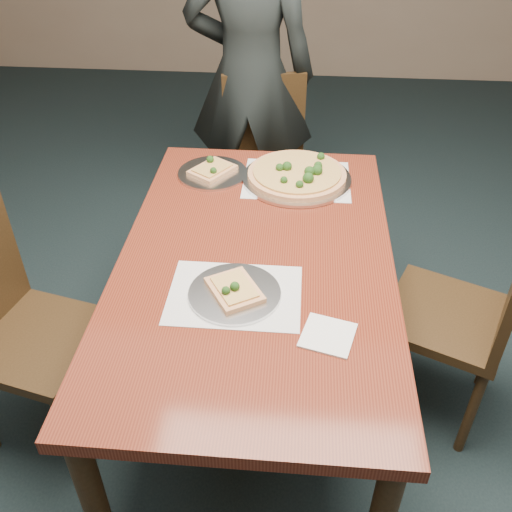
# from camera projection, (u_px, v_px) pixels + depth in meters

# --- Properties ---
(ground) EXTENTS (8.00, 8.00, 0.00)m
(ground) POSITION_uv_depth(u_px,v_px,m) (292.00, 452.00, 2.15)
(ground) COLOR black
(ground) RESTS_ON ground
(dining_table) EXTENTS (0.90, 1.50, 0.75)m
(dining_table) POSITION_uv_depth(u_px,v_px,m) (256.00, 277.00, 1.93)
(dining_table) COLOR #561C11
(dining_table) RESTS_ON ground
(chair_far) EXTENTS (0.49, 0.49, 0.91)m
(chair_far) POSITION_uv_depth(u_px,v_px,m) (266.00, 157.00, 2.92)
(chair_far) COLOR black
(chair_far) RESTS_ON ground
(chair_left) EXTENTS (0.51, 0.51, 0.91)m
(chair_left) POSITION_uv_depth(u_px,v_px,m) (14.00, 322.00, 1.96)
(chair_left) COLOR black
(chair_left) RESTS_ON ground
(chair_right) EXTENTS (0.56, 0.56, 0.91)m
(chair_right) POSITION_uv_depth(u_px,v_px,m) (472.00, 311.00, 2.01)
(chair_right) COLOR black
(chair_right) RESTS_ON ground
(diner) EXTENTS (0.67, 0.46, 1.77)m
(diner) POSITION_uv_depth(u_px,v_px,m) (250.00, 76.00, 2.82)
(diner) COLOR black
(diner) RESTS_ON ground
(placemat_main) EXTENTS (0.42, 0.32, 0.00)m
(placemat_main) POSITION_uv_depth(u_px,v_px,m) (297.00, 180.00, 2.27)
(placemat_main) COLOR white
(placemat_main) RESTS_ON dining_table
(placemat_near) EXTENTS (0.40, 0.30, 0.00)m
(placemat_near) POSITION_uv_depth(u_px,v_px,m) (235.00, 295.00, 1.72)
(placemat_near) COLOR white
(placemat_near) RESTS_ON dining_table
(pizza_pan) EXTENTS (0.43, 0.43, 0.08)m
(pizza_pan) POSITION_uv_depth(u_px,v_px,m) (297.00, 175.00, 2.26)
(pizza_pan) COLOR silver
(pizza_pan) RESTS_ON dining_table
(slice_plate_near) EXTENTS (0.28, 0.28, 0.06)m
(slice_plate_near) POSITION_uv_depth(u_px,v_px,m) (234.00, 292.00, 1.71)
(slice_plate_near) COLOR silver
(slice_plate_near) RESTS_ON dining_table
(slice_plate_far) EXTENTS (0.28, 0.28, 0.06)m
(slice_plate_far) POSITION_uv_depth(u_px,v_px,m) (212.00, 172.00, 2.30)
(slice_plate_far) COLOR silver
(slice_plate_far) RESTS_ON dining_table
(napkin) EXTENTS (0.17, 0.17, 0.01)m
(napkin) POSITION_uv_depth(u_px,v_px,m) (328.00, 335.00, 1.58)
(napkin) COLOR white
(napkin) RESTS_ON dining_table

